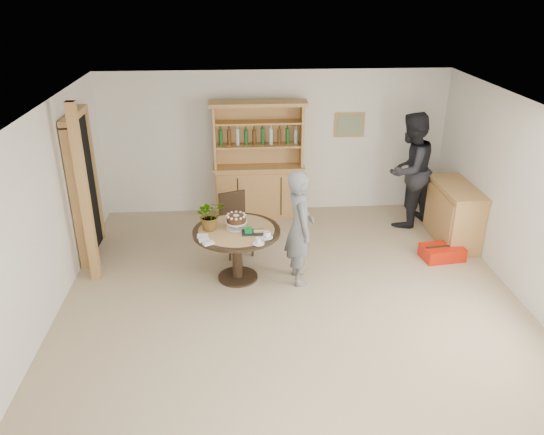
{
  "coord_description": "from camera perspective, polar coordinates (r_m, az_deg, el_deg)",
  "views": [
    {
      "loc": [
        -0.67,
        -5.46,
        3.87
      ],
      "look_at": [
        -0.24,
        0.77,
        1.05
      ],
      "focal_mm": 35.0,
      "sensor_mm": 36.0,
      "label": 1
    }
  ],
  "objects": [
    {
      "name": "sideboard",
      "position": [
        8.88,
        18.98,
        0.4
      ],
      "size": [
        0.54,
        1.26,
        0.94
      ],
      "color": "tan",
      "rests_on": "ground"
    },
    {
      "name": "napkins",
      "position": [
        6.94,
        -7.21,
        -2.39
      ],
      "size": [
        0.24,
        0.33,
        0.03
      ],
      "color": "white",
      "rests_on": "dining_table"
    },
    {
      "name": "ground",
      "position": [
        6.73,
        2.52,
        -10.86
      ],
      "size": [
        7.0,
        7.0,
        0.0
      ],
      "primitive_type": "plane",
      "color": "tan",
      "rests_on": "ground"
    },
    {
      "name": "flower_vase",
      "position": [
        7.18,
        -6.68,
        0.32
      ],
      "size": [
        0.47,
        0.44,
        0.42
      ],
      "primitive_type": "imported",
      "rotation": [
        0.0,
        0.0,
        0.35
      ],
      "color": "#3F7233",
      "rests_on": "dining_table"
    },
    {
      "name": "hutch",
      "position": [
        9.27,
        -1.44,
        4.23
      ],
      "size": [
        1.62,
        0.54,
        2.04
      ],
      "color": "tan",
      "rests_on": "ground"
    },
    {
      "name": "coffee_cup_b",
      "position": [
        6.8,
        -1.46,
        -2.6
      ],
      "size": [
        0.15,
        0.15,
        0.08
      ],
      "color": "white",
      "rests_on": "dining_table"
    },
    {
      "name": "dining_chair",
      "position": [
        8.06,
        -4.03,
        -0.21
      ],
      "size": [
        0.54,
        0.54,
        0.95
      ],
      "rotation": [
        0.0,
        0.0,
        0.34
      ],
      "color": "black",
      "rests_on": "ground"
    },
    {
      "name": "red_suitcase",
      "position": [
        8.41,
        17.83,
        -3.59
      ],
      "size": [
        0.65,
        0.47,
        0.21
      ],
      "rotation": [
        0.0,
        0.0,
        0.13
      ],
      "color": "red",
      "rests_on": "ground"
    },
    {
      "name": "gift_tray",
      "position": [
        7.1,
        -2.11,
        -1.49
      ],
      "size": [
        0.3,
        0.2,
        0.08
      ],
      "color": "black",
      "rests_on": "dining_table"
    },
    {
      "name": "adult_person",
      "position": [
        9.11,
        14.56,
        4.95
      ],
      "size": [
        1.2,
        1.16,
        1.94
      ],
      "primitive_type": "imported",
      "rotation": [
        0.0,
        0.0,
        3.81
      ],
      "color": "black",
      "rests_on": "ground"
    },
    {
      "name": "doorway",
      "position": [
        8.27,
        -19.64,
        3.32
      ],
      "size": [
        0.13,
        1.1,
        2.18
      ],
      "color": "black",
      "rests_on": "ground"
    },
    {
      "name": "teen_boy",
      "position": [
        7.15,
        2.98,
        -1.08
      ],
      "size": [
        0.44,
        0.62,
        1.62
      ],
      "primitive_type": "imported",
      "rotation": [
        0.0,
        0.0,
        1.67
      ],
      "color": "slate",
      "rests_on": "ground"
    },
    {
      "name": "dining_table",
      "position": [
        7.28,
        -3.81,
        -2.39
      ],
      "size": [
        1.2,
        1.2,
        0.76
      ],
      "color": "black",
      "rests_on": "ground"
    },
    {
      "name": "birthday_cake",
      "position": [
        7.21,
        -3.87,
        -0.24
      ],
      "size": [
        0.3,
        0.3,
        0.2
      ],
      "color": "white",
      "rests_on": "dining_table"
    },
    {
      "name": "coffee_cup_a",
      "position": [
        6.96,
        -0.53,
        -1.9
      ],
      "size": [
        0.15,
        0.15,
        0.09
      ],
      "color": "white",
      "rests_on": "dining_table"
    },
    {
      "name": "pine_post",
      "position": [
        7.44,
        -19.54,
        2.22
      ],
      "size": [
        0.12,
        0.12,
        2.5
      ],
      "primitive_type": "cube",
      "color": "tan",
      "rests_on": "ground"
    },
    {
      "name": "room_shell",
      "position": [
        5.91,
        2.84,
        3.12
      ],
      "size": [
        6.04,
        7.04,
        2.52
      ],
      "color": "white",
      "rests_on": "ground"
    }
  ]
}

